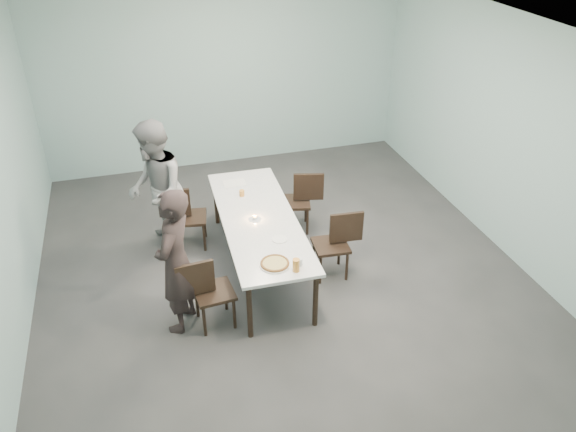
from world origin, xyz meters
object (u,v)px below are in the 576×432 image
object	(u,v)px
chair_far_right	(301,198)
water_tumbler	(299,262)
diner_far	(156,191)
beer_glass	(296,265)
amber_tumbler	(242,193)
table	(259,222)
diner_near	(176,262)
chair_near_left	(206,289)
pizza	(275,263)
tealight	(255,218)
side_plate	(280,239)
chair_far_left	(184,213)
chair_near_right	(337,240)

from	to	relation	value
chair_far_right	water_tumbler	xyz separation A→B (m)	(-0.59, -1.82, 0.29)
diner_far	beer_glass	xyz separation A→B (m)	(1.29, -1.89, -0.10)
water_tumbler	amber_tumbler	distance (m)	1.69
diner_far	beer_glass	distance (m)	2.29
table	diner_near	distance (m)	1.35
chair_near_left	beer_glass	distance (m)	1.03
pizza	tealight	xyz separation A→B (m)	(0.01, 0.97, 0.00)
side_plate	table	bearing A→B (deg)	102.72
diner_far	water_tumbler	bearing A→B (deg)	39.21
table	tealight	world-z (taller)	tealight
diner_far	water_tumbler	distance (m)	2.25
beer_glass	diner_far	bearing A→B (deg)	124.18
chair_far_right	tealight	bearing A→B (deg)	56.91
chair_far_left	side_plate	distance (m)	1.65
table	chair_near_left	bearing A→B (deg)	-132.39
diner_far	amber_tumbler	xyz separation A→B (m)	(1.08, -0.13, -0.13)
pizza	beer_glass	bearing A→B (deg)	-41.52
beer_glass	diner_near	bearing A→B (deg)	162.69
diner_far	chair_far_left	bearing A→B (deg)	101.47
chair_far_left	water_tumbler	world-z (taller)	chair_far_left
chair_far_right	diner_near	bearing A→B (deg)	53.35
amber_tumbler	chair_near_right	bearing A→B (deg)	-45.05
tealight	table	bearing A→B (deg)	22.34
water_tumbler	side_plate	bearing A→B (deg)	97.41
pizza	tealight	world-z (taller)	tealight
chair_far_right	diner_far	world-z (taller)	diner_far
tealight	pizza	bearing A→B (deg)	-90.45
table	diner_far	size ratio (longest dim) A/B	1.43
table	pizza	bearing A→B (deg)	-93.45
chair_near_left	chair_far_right	bearing A→B (deg)	40.60
table	amber_tumbler	distance (m)	0.61
water_tumbler	chair_far_left	bearing A→B (deg)	119.09
chair_near_left	tealight	distance (m)	1.18
diner_far	chair_near_right	bearing A→B (deg)	63.95
table	chair_near_right	distance (m)	1.00
side_plate	beer_glass	world-z (taller)	beer_glass
diner_far	side_plate	xyz separation A→B (m)	(1.28, -1.27, -0.17)
side_plate	beer_glass	size ratio (longest dim) A/B	1.20
water_tumbler	diner_far	bearing A→B (deg)	126.80
beer_glass	tealight	xyz separation A→B (m)	(-0.18, 1.14, -0.05)
chair_far_left	water_tumbler	distance (m)	2.14
beer_glass	amber_tumbler	bearing A→B (deg)	96.74
chair_far_right	pizza	size ratio (longest dim) A/B	2.56
tealight	diner_far	bearing A→B (deg)	145.74
diner_near	tealight	distance (m)	1.29
tealight	side_plate	bearing A→B (deg)	-71.38
table	chair_far_left	size ratio (longest dim) A/B	3.02
chair_far_left	pizza	xyz separation A→B (m)	(0.78, -1.78, 0.27)
chair_near_right	diner_near	world-z (taller)	diner_near
pizza	side_plate	distance (m)	0.49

